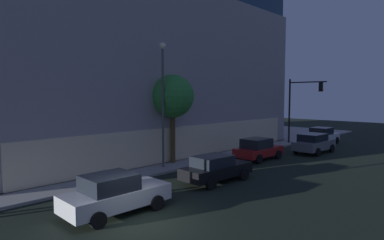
# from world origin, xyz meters

# --- Properties ---
(ground_plane) EXTENTS (120.00, 120.00, 0.00)m
(ground_plane) POSITION_xyz_m (0.00, 0.00, 0.00)
(ground_plane) COLOR black
(modern_building) EXTENTS (29.71, 22.67, 15.58)m
(modern_building) POSITION_xyz_m (10.34, 18.75, 7.73)
(modern_building) COLOR #4C4C51
(modern_building) RESTS_ON ground
(traffic_light_far_corner) EXTENTS (0.54, 3.76, 6.59)m
(traffic_light_far_corner) POSITION_xyz_m (23.54, 5.10, 4.52)
(traffic_light_far_corner) COLOR black
(traffic_light_far_corner) RESTS_ON sidewalk_corner
(street_lamp_sidewalk) EXTENTS (0.44, 0.44, 8.39)m
(street_lamp_sidewalk) POSITION_xyz_m (6.68, 6.59, 5.38)
(street_lamp_sidewalk) COLOR #4C4C4C
(street_lamp_sidewalk) RESTS_ON sidewalk_corner
(sidewalk_tree) EXTENTS (3.10, 3.10, 6.38)m
(sidewalk_tree) POSITION_xyz_m (8.13, 7.24, 4.93)
(sidewalk_tree) COLOR #4D3B1E
(sidewalk_tree) RESTS_ON sidewalk_corner
(car_silver) EXTENTS (4.56, 2.16, 1.71)m
(car_silver) POSITION_xyz_m (-0.15, 1.65, 0.85)
(car_silver) COLOR #B7BABF
(car_silver) RESTS_ON ground
(car_black) EXTENTS (4.60, 2.11, 1.57)m
(car_black) POSITION_xyz_m (6.68, 1.88, 0.81)
(car_black) COLOR black
(car_black) RESTS_ON ground
(car_red) EXTENTS (4.37, 2.18, 1.69)m
(car_red) POSITION_xyz_m (13.99, 3.79, 0.86)
(car_red) COLOR maroon
(car_red) RESTS_ON ground
(car_grey) EXTENTS (4.61, 2.21, 1.72)m
(car_grey) POSITION_xyz_m (19.99, 1.99, 0.89)
(car_grey) COLOR slate
(car_grey) RESTS_ON ground
(car_white) EXTENTS (4.19, 2.21, 1.73)m
(car_white) POSITION_xyz_m (25.96, 3.76, 0.87)
(car_white) COLOR silver
(car_white) RESTS_ON ground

